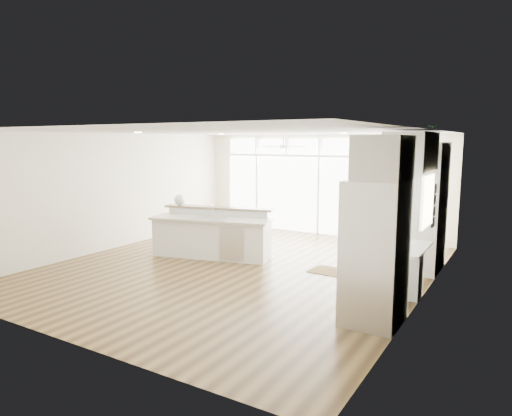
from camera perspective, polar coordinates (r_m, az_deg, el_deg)
The scene contains 24 objects.
floor at distance 9.25m, azimuth -2.02°, elevation -7.51°, with size 7.00×8.00×0.02m, color #432E14.
ceiling at distance 8.90m, azimuth -2.11°, elevation 9.52°, with size 7.00×8.00×0.02m, color silver.
wall_back at distance 12.50m, azimuth 8.01°, elevation 2.92°, with size 7.00×0.04×2.70m, color white.
wall_front at distance 6.08m, azimuth -23.16°, elevation -3.44°, with size 7.00×0.04×2.70m, color white.
wall_left at distance 11.26m, azimuth -17.16°, elevation 2.04°, with size 0.04×8.00×2.70m, color white.
wall_right at distance 7.67m, azimuth 20.43°, elevation -0.95°, with size 0.04×8.00×2.70m, color white.
glass_wall at distance 12.47m, azimuth 7.88°, elevation 1.53°, with size 5.80×0.06×2.08m, color white.
transom_row at distance 12.39m, azimuth 8.00°, elevation 7.65°, with size 5.90×0.06×0.40m, color white.
desk_window at distance 7.94m, azimuth 20.63°, elevation 0.80°, with size 0.04×0.85×0.85m, color white.
ceiling_fan at distance 11.57m, azimuth 3.47°, elevation 8.16°, with size 1.16×1.16×0.32m, color white.
recessed_lights at distance 9.07m, azimuth -1.41°, elevation 9.38°, with size 3.40×3.00×0.02m, color silver.
oven_cabinet at distance 9.49m, azimuth 20.48°, elevation 0.14°, with size 0.64×1.20×2.50m, color white.
desk_nook at distance 8.23m, azimuth 17.93°, elevation -7.13°, with size 0.72×1.30×0.76m, color white.
upper_cabinets at distance 7.94m, azimuth 18.86°, elevation 6.69°, with size 0.64×1.30×0.64m, color white.
refrigerator at distance 6.53m, azimuth 14.66°, elevation -5.39°, with size 0.76×0.90×2.00m, color silver.
fridge_cabinet at distance 6.34m, azimuth 15.62°, elevation 6.05°, with size 0.64×0.90×0.60m, color white.
framed_photos at distance 8.56m, azimuth 21.34°, elevation 0.27°, with size 0.06×0.22×0.80m, color black.
kitchen_island at distance 10.00m, azimuth -5.61°, elevation -3.17°, with size 2.65×1.00×1.05m, color white.
rug at distance 9.08m, azimuth 9.52°, elevation -7.84°, with size 0.84×0.61×0.01m, color #3E2A13.
office_chair at distance 7.70m, azimuth 15.66°, elevation -7.60°, with size 0.46×0.43×0.89m, color black.
fishbowl at distance 10.65m, azimuth -9.54°, elevation 1.01°, with size 0.25×0.25×0.25m, color silver.
monitor at distance 8.12m, azimuth 17.56°, elevation -3.22°, with size 0.07×0.45×0.37m, color black.
keyboard at distance 8.19m, azimuth 16.35°, elevation -4.34°, with size 0.11×0.31×0.02m, color white.
potted_plant at distance 9.41m, azimuth 20.92°, elevation 8.45°, with size 0.28×0.31×0.24m, color #224F21.
Camera 1 is at (4.86, -7.45, 2.53)m, focal length 32.00 mm.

